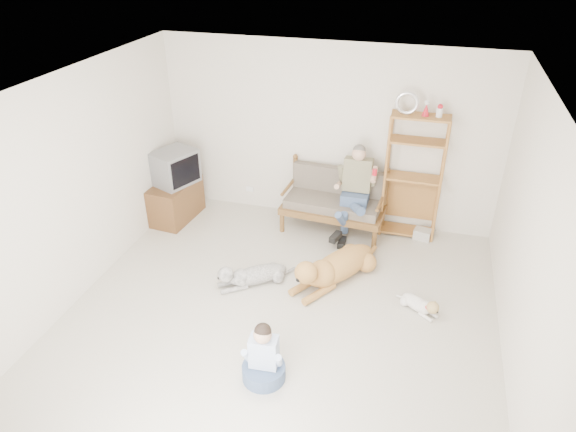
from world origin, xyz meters
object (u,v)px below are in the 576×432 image
(loveseat, at_px, (334,199))
(etagere, at_px, (413,176))
(golden_retriever, at_px, (334,267))
(tv_stand, at_px, (176,201))

(loveseat, xyz_separation_m, etagere, (1.09, 0.14, 0.46))
(golden_retriever, bearing_deg, loveseat, 134.31)
(loveseat, height_order, tv_stand, loveseat)
(loveseat, relative_size, golden_retriever, 1.05)
(loveseat, bearing_deg, tv_stand, -167.30)
(loveseat, bearing_deg, etagere, 11.21)
(tv_stand, bearing_deg, loveseat, 14.18)
(loveseat, distance_m, etagere, 1.19)
(loveseat, relative_size, tv_stand, 1.64)
(golden_retriever, bearing_deg, etagere, 93.34)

